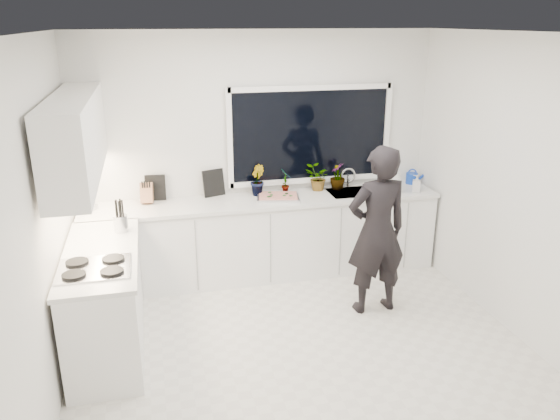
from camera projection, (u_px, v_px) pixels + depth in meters
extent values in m
cube|color=beige|center=(299.00, 342.00, 5.00)|extent=(4.00, 3.50, 0.02)
cube|color=white|center=(258.00, 154.00, 6.17)|extent=(4.00, 0.02, 2.70)
cube|color=white|center=(44.00, 222.00, 4.11)|extent=(0.02, 3.50, 2.70)
cube|color=white|center=(511.00, 186.00, 5.00)|extent=(0.02, 3.50, 2.70)
cube|color=white|center=(303.00, 31.00, 4.11)|extent=(4.00, 3.50, 0.02)
cube|color=black|center=(310.00, 135.00, 6.21)|extent=(1.80, 0.02, 1.00)
cube|color=white|center=(265.00, 239.00, 6.19)|extent=(3.92, 0.58, 0.88)
cube|color=white|center=(106.00, 302.00, 4.80)|extent=(0.58, 1.60, 0.88)
cube|color=silver|center=(265.00, 201.00, 6.02)|extent=(3.94, 0.62, 0.04)
cube|color=silver|center=(100.00, 254.00, 4.65)|extent=(0.62, 1.60, 0.04)
cube|color=white|center=(76.00, 137.00, 4.63)|extent=(0.34, 2.10, 0.70)
cube|color=silver|center=(354.00, 196.00, 6.28)|extent=(0.58, 0.42, 0.14)
cylinder|color=silver|center=(348.00, 178.00, 6.41)|extent=(0.03, 0.03, 0.22)
cube|color=black|center=(94.00, 268.00, 4.32)|extent=(0.56, 0.48, 0.03)
imported|color=black|center=(377.00, 231.00, 5.30)|extent=(0.65, 0.45, 1.70)
cube|color=silver|center=(278.00, 197.00, 6.03)|extent=(0.52, 0.43, 0.03)
cube|color=red|center=(278.00, 196.00, 6.02)|extent=(0.47, 0.38, 0.01)
cylinder|color=#133CB4|center=(412.00, 178.00, 6.57)|extent=(0.14, 0.14, 0.13)
cylinder|color=white|center=(88.00, 197.00, 5.66)|extent=(0.12, 0.12, 0.26)
cube|color=#946745|center=(147.00, 194.00, 5.84)|extent=(0.14, 0.12, 0.22)
cylinder|color=#B8B8BD|center=(121.00, 223.00, 5.07)|extent=(0.17, 0.17, 0.16)
cube|color=black|center=(155.00, 188.00, 5.94)|extent=(0.22, 0.04, 0.28)
cube|color=black|center=(214.00, 183.00, 6.08)|extent=(0.24, 0.10, 0.30)
imported|color=#26662D|center=(257.00, 180.00, 6.11)|extent=(0.16, 0.19, 0.34)
imported|color=#26662D|center=(286.00, 181.00, 6.19)|extent=(0.10, 0.15, 0.28)
imported|color=#26662D|center=(317.00, 178.00, 6.27)|extent=(0.31, 0.28, 0.30)
imported|color=#26662D|center=(338.00, 176.00, 6.32)|extent=(0.22, 0.22, 0.31)
imported|color=#D8BF66|center=(396.00, 179.00, 6.17)|extent=(0.15, 0.15, 0.32)
imported|color=#D8BF66|center=(417.00, 183.00, 6.25)|extent=(0.12, 0.12, 0.19)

